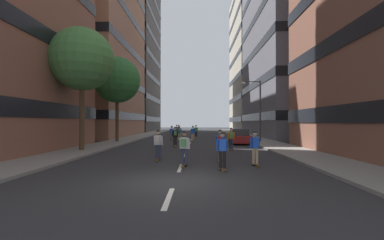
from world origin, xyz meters
The scene contains 25 objects.
ground_plane centered at (0.00, 23.83, 0.00)m, with size 142.96×142.96×0.00m, color #28282B.
sidewalk_left centered at (-7.85, 26.80, 0.07)m, with size 3.20×65.52×0.14m, color gray.
sidewalk_right centered at (7.85, 26.80, 0.07)m, with size 3.20×65.52×0.14m, color gray.
lane_markings centered at (0.00, 25.50, 0.00)m, with size 0.16×57.20×0.01m.
building_left_mid centered at (-18.34, 30.30, 15.37)m, with size 17.89×20.28×30.56m.
building_left_far centered at (-18.34, 52.00, 18.95)m, with size 17.89×20.17×37.72m.
building_right_mid centered at (18.34, 30.30, 17.34)m, with size 17.89×21.89×34.51m.
building_right_far centered at (18.34, 52.00, 16.48)m, with size 17.89×19.83×32.77m.
parked_car_near centered at (5.06, 17.06, 0.70)m, with size 1.82×4.40×1.52m.
street_tree_near centered at (-7.85, 18.29, 6.72)m, with size 4.94×4.94×9.07m.
street_tree_mid centered at (-7.85, 9.78, 6.91)m, with size 4.71×4.71×9.15m.
streetlamp_right centered at (7.17, 18.56, 4.14)m, with size 2.13×0.30×6.50m.
skater_0 centered at (-1.24, 14.35, 1.02)m, with size 0.56×0.92×1.78m.
skater_1 centered at (0.56, 27.74, 0.98)m, with size 0.57×0.92×1.78m.
skater_2 centered at (3.76, 3.73, 0.98)m, with size 0.56×0.92×1.78m.
skater_3 centered at (0.17, 3.43, 1.02)m, with size 0.56×0.92×1.78m.
skater_4 centered at (-2.45, 30.71, 1.02)m, with size 0.55×0.92×1.78m.
skater_5 centered at (-2.27, 32.38, 0.98)m, with size 0.55×0.92×1.78m.
skater_6 centered at (-1.45, 22.45, 1.02)m, with size 0.54×0.90×1.78m.
skater_7 centered at (-2.21, 20.84, 0.98)m, with size 0.55×0.92×1.78m.
skater_8 centered at (2.14, 5.62, 1.02)m, with size 0.56×0.92×1.78m.
skater_9 centered at (3.43, 10.74, 1.02)m, with size 0.54×0.91×1.78m.
skater_10 centered at (1.98, 2.39, 0.98)m, with size 0.55×0.92×1.78m.
skater_11 centered at (-1.45, 5.41, 1.02)m, with size 0.54×0.91×1.78m.
skater_12 centered at (0.27, 20.50, 0.98)m, with size 0.57×0.92×1.78m.
Camera 1 is at (0.86, -9.62, 2.23)m, focal length 24.48 mm.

